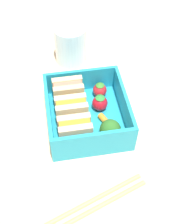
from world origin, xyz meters
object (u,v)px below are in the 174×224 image
(sandwich_center, at_px, (68,92))
(sandwich_center_left, at_px, (71,111))
(drinking_glass, at_px, (71,45))
(chopstick_pair, at_px, (88,207))
(broccoli_floret, at_px, (110,130))
(carrot_stick_far_left, at_px, (106,122))
(sandwich_left, at_px, (75,131))
(strawberry_far_left, at_px, (100,90))
(strawberry_left, at_px, (100,103))

(sandwich_center, bearing_deg, sandwich_center_left, 180.00)
(sandwich_center_left, relative_size, drinking_glass, 0.67)
(sandwich_center_left, distance_m, chopstick_pair, 0.16)
(broccoli_floret, height_order, carrot_stick_far_left, broccoli_floret)
(broccoli_floret, distance_m, carrot_stick_far_left, 0.04)
(sandwich_center_left, height_order, chopstick_pair, sandwich_center_left)
(chopstick_pair, bearing_deg, sandwich_center, 0.47)
(sandwich_left, height_order, broccoli_floret, sandwich_left)
(carrot_stick_far_left, bearing_deg, strawberry_far_left, -1.34)
(sandwich_left, relative_size, sandwich_center_left, 1.00)
(carrot_stick_far_left, bearing_deg, sandwich_left, 112.57)
(strawberry_left, height_order, chopstick_pair, strawberry_left)
(sandwich_center_left, bearing_deg, carrot_stick_far_left, -108.79)
(sandwich_center_left, height_order, drinking_glass, drinking_glass)
(broccoli_floret, relative_size, drinking_glass, 0.54)
(strawberry_left, xyz_separation_m, drinking_glass, (0.16, 0.03, 0.01))
(strawberry_far_left, bearing_deg, carrot_stick_far_left, 178.66)
(strawberry_far_left, bearing_deg, broccoli_floret, 178.42)
(sandwich_left, distance_m, sandwich_center, 0.09)
(carrot_stick_far_left, bearing_deg, chopstick_pair, 158.26)
(broccoli_floret, bearing_deg, drinking_glass, 8.96)
(carrot_stick_far_left, xyz_separation_m, strawberry_far_left, (0.07, -0.00, 0.01))
(chopstick_pair, bearing_deg, sandwich_left, 0.82)
(broccoli_floret, bearing_deg, strawberry_far_left, -1.58)
(sandwich_left, xyz_separation_m, carrot_stick_far_left, (0.02, -0.06, -0.02))
(sandwich_center_left, relative_size, strawberry_left, 1.60)
(broccoli_floret, relative_size, strawberry_far_left, 1.37)
(sandwich_center, xyz_separation_m, drinking_glass, (0.13, -0.02, 0.00))
(sandwich_center_left, distance_m, broccoli_floret, 0.08)
(chopstick_pair, bearing_deg, broccoli_floret, -26.93)
(sandwich_left, height_order, strawberry_left, sandwich_left)
(broccoli_floret, relative_size, carrot_stick_far_left, 1.19)
(broccoli_floret, relative_size, strawberry_left, 1.29)
(strawberry_left, relative_size, drinking_glass, 0.42)
(sandwich_center, height_order, broccoli_floret, sandwich_center)
(carrot_stick_far_left, distance_m, drinking_glass, 0.20)
(sandwich_center_left, xyz_separation_m, strawberry_left, (0.02, -0.05, -0.01))
(sandwich_center_left, height_order, broccoli_floret, sandwich_center_left)
(sandwich_left, distance_m, strawberry_left, 0.08)
(chopstick_pair, bearing_deg, strawberry_far_left, -15.36)
(sandwich_center_left, distance_m, carrot_stick_far_left, 0.06)
(strawberry_left, relative_size, chopstick_pair, 0.18)
(sandwich_left, xyz_separation_m, strawberry_left, (0.06, -0.05, -0.01))
(sandwich_left, distance_m, drinking_glass, 0.22)
(carrot_stick_far_left, xyz_separation_m, drinking_glass, (0.19, 0.04, 0.02))
(sandwich_left, distance_m, sandwich_center_left, 0.04)
(strawberry_left, bearing_deg, sandwich_center_left, 108.18)
(carrot_stick_far_left, distance_m, chopstick_pair, 0.15)
(sandwich_center_left, height_order, sandwich_center, same)
(sandwich_center, distance_m, drinking_glass, 0.13)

